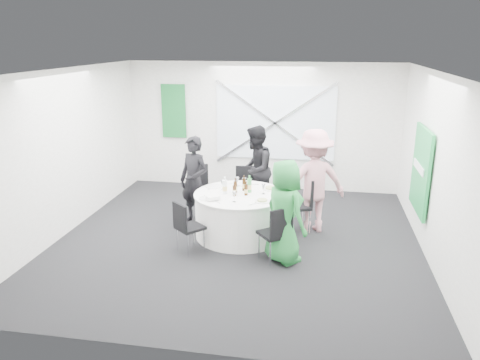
% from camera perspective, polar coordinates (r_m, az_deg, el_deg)
% --- Properties ---
extents(floor, '(6.00, 6.00, 0.00)m').
position_cam_1_polar(floor, '(7.98, -0.25, -7.30)').
color(floor, black).
rests_on(floor, ground).
extents(ceiling, '(6.00, 6.00, 0.00)m').
position_cam_1_polar(ceiling, '(7.30, -0.28, 13.20)').
color(ceiling, white).
rests_on(ceiling, wall_back).
extents(wall_back, '(6.00, 0.00, 6.00)m').
position_cam_1_polar(wall_back, '(10.42, 2.67, 6.52)').
color(wall_back, silver).
rests_on(wall_back, floor).
extents(wall_front, '(6.00, 0.00, 6.00)m').
position_cam_1_polar(wall_front, '(4.74, -6.71, -6.42)').
color(wall_front, silver).
rests_on(wall_front, floor).
extents(wall_left, '(0.00, 6.00, 6.00)m').
position_cam_1_polar(wall_left, '(8.56, -20.48, 3.18)').
color(wall_left, silver).
rests_on(wall_left, floor).
extents(wall_right, '(0.00, 6.00, 6.00)m').
position_cam_1_polar(wall_right, '(7.60, 22.60, 1.33)').
color(wall_right, silver).
rests_on(wall_right, floor).
extents(window_panel, '(2.60, 0.03, 1.60)m').
position_cam_1_polar(window_panel, '(10.33, 4.31, 6.96)').
color(window_panel, silver).
rests_on(window_panel, wall_back).
extents(window_brace_a, '(2.63, 0.05, 1.84)m').
position_cam_1_polar(window_brace_a, '(10.29, 4.29, 6.92)').
color(window_brace_a, silver).
rests_on(window_brace_a, window_panel).
extents(window_brace_b, '(2.63, 0.05, 1.84)m').
position_cam_1_polar(window_brace_b, '(10.29, 4.29, 6.92)').
color(window_brace_b, silver).
rests_on(window_brace_b, window_panel).
extents(green_banner, '(0.55, 0.04, 1.20)m').
position_cam_1_polar(green_banner, '(10.75, -8.09, 8.31)').
color(green_banner, '#136022').
rests_on(green_banner, wall_back).
extents(green_sign, '(0.05, 1.20, 1.40)m').
position_cam_1_polar(green_sign, '(8.21, 21.19, 1.11)').
color(green_sign, green).
rests_on(green_sign, wall_right).
extents(banquet_table, '(1.56, 1.56, 0.76)m').
position_cam_1_polar(banquet_table, '(8.02, 0.00, -4.24)').
color(banquet_table, white).
rests_on(banquet_table, floor).
extents(chair_back, '(0.45, 0.46, 0.92)m').
position_cam_1_polar(chair_back, '(8.99, 0.67, -0.81)').
color(chair_back, black).
rests_on(chair_back, floor).
extents(chair_back_left, '(0.64, 0.64, 1.00)m').
position_cam_1_polar(chair_back_left, '(8.76, -4.62, -0.99)').
color(chair_back_left, black).
rests_on(chair_back_left, floor).
extents(chair_back_right, '(0.57, 0.57, 0.98)m').
position_cam_1_polar(chair_back_right, '(8.19, 7.53, -2.47)').
color(chair_back_right, black).
rests_on(chair_back_right, floor).
extents(chair_front_right, '(0.57, 0.58, 0.90)m').
position_cam_1_polar(chair_front_right, '(7.03, 4.55, -6.14)').
color(chair_front_right, black).
rests_on(chair_front_right, floor).
extents(chair_front_left, '(0.54, 0.54, 0.84)m').
position_cam_1_polar(chair_front_left, '(7.39, -6.60, -5.33)').
color(chair_front_left, black).
rests_on(chair_front_left, floor).
extents(person_man_back_left, '(0.70, 0.60, 1.62)m').
position_cam_1_polar(person_man_back_left, '(8.45, -5.62, -0.11)').
color(person_man_back_left, black).
rests_on(person_man_back_left, floor).
extents(person_man_back, '(0.51, 0.86, 1.70)m').
position_cam_1_polar(person_man_back, '(9.00, 1.86, 1.28)').
color(person_man_back, black).
rests_on(person_man_back, floor).
extents(person_woman_pink, '(1.29, 0.92, 1.82)m').
position_cam_1_polar(person_woman_pink, '(8.16, 8.93, -0.15)').
color(person_woman_pink, '#CD8591').
rests_on(person_woman_pink, floor).
extents(person_woman_green, '(0.91, 0.91, 1.59)m').
position_cam_1_polar(person_woman_green, '(7.01, 5.45, -3.86)').
color(person_woman_green, '#248539').
rests_on(person_woman_green, floor).
extents(plate_back, '(0.26, 0.26, 0.01)m').
position_cam_1_polar(plate_back, '(8.37, 0.57, -0.51)').
color(plate_back, white).
rests_on(plate_back, banquet_table).
extents(plate_back_left, '(0.29, 0.29, 0.01)m').
position_cam_1_polar(plate_back_left, '(8.26, -3.26, -0.77)').
color(plate_back_left, white).
rests_on(plate_back_left, banquet_table).
extents(plate_back_right, '(0.29, 0.29, 0.04)m').
position_cam_1_polar(plate_back_right, '(8.13, 3.78, -1.02)').
color(plate_back_right, white).
rests_on(plate_back_right, banquet_table).
extents(plate_front_right, '(0.25, 0.25, 0.04)m').
position_cam_1_polar(plate_front_right, '(7.50, 2.72, -2.55)').
color(plate_front_right, white).
rests_on(plate_front_right, banquet_table).
extents(plate_front_left, '(0.25, 0.25, 0.01)m').
position_cam_1_polar(plate_front_left, '(7.66, -4.09, -2.23)').
color(plate_front_left, white).
rests_on(plate_front_left, banquet_table).
extents(napkin, '(0.24, 0.23, 0.06)m').
position_cam_1_polar(napkin, '(7.57, -3.31, -2.16)').
color(napkin, white).
rests_on(napkin, plate_front_left).
extents(beer_bottle_a, '(0.06, 0.06, 0.26)m').
position_cam_1_polar(beer_bottle_a, '(7.91, -0.57, -0.87)').
color(beer_bottle_a, '#3B1F0A').
rests_on(beer_bottle_a, banquet_table).
extents(beer_bottle_b, '(0.06, 0.06, 0.27)m').
position_cam_1_polar(beer_bottle_b, '(8.02, 0.49, -0.58)').
color(beer_bottle_b, '#3B1F0A').
rests_on(beer_bottle_b, banquet_table).
extents(beer_bottle_c, '(0.06, 0.06, 0.24)m').
position_cam_1_polar(beer_bottle_c, '(7.78, 0.74, -1.22)').
color(beer_bottle_c, '#3B1F0A').
rests_on(beer_bottle_c, banquet_table).
extents(beer_bottle_d, '(0.06, 0.06, 0.24)m').
position_cam_1_polar(beer_bottle_d, '(7.76, -0.68, -1.29)').
color(beer_bottle_d, '#3B1F0A').
rests_on(beer_bottle_d, banquet_table).
extents(green_water_bottle, '(0.08, 0.08, 0.30)m').
position_cam_1_polar(green_water_bottle, '(7.93, 1.15, -0.68)').
color(green_water_bottle, green).
rests_on(green_water_bottle, banquet_table).
extents(clear_water_bottle, '(0.08, 0.08, 0.29)m').
position_cam_1_polar(clear_water_bottle, '(7.85, -1.86, -0.88)').
color(clear_water_bottle, white).
rests_on(clear_water_bottle, banquet_table).
extents(wine_glass_a, '(0.07, 0.07, 0.17)m').
position_cam_1_polar(wine_glass_a, '(7.46, -0.71, -1.77)').
color(wine_glass_a, white).
rests_on(wine_glass_a, banquet_table).
extents(wine_glass_b, '(0.07, 0.07, 0.17)m').
position_cam_1_polar(wine_glass_b, '(7.85, 2.87, -0.83)').
color(wine_glass_b, white).
rests_on(wine_glass_b, banquet_table).
extents(wine_glass_c, '(0.07, 0.07, 0.17)m').
position_cam_1_polar(wine_glass_c, '(8.23, -0.34, 0.04)').
color(wine_glass_c, white).
rests_on(wine_glass_c, banquet_table).
extents(wine_glass_d, '(0.07, 0.07, 0.17)m').
position_cam_1_polar(wine_glass_d, '(8.07, -2.15, -0.32)').
color(wine_glass_d, white).
rests_on(wine_glass_d, banquet_table).
extents(wine_glass_e, '(0.07, 0.07, 0.17)m').
position_cam_1_polar(wine_glass_e, '(8.20, 0.52, -0.03)').
color(wine_glass_e, white).
rests_on(wine_glass_e, banquet_table).
extents(fork_a, '(0.11, 0.12, 0.01)m').
position_cam_1_polar(fork_a, '(7.76, -4.10, -2.00)').
color(fork_a, silver).
rests_on(fork_a, banquet_table).
extents(knife_a, '(0.12, 0.12, 0.01)m').
position_cam_1_polar(knife_a, '(7.47, -2.74, -2.75)').
color(knife_a, silver).
rests_on(knife_a, banquet_table).
extents(fork_b, '(0.11, 0.12, 0.01)m').
position_cam_1_polar(fork_b, '(7.38, 1.52, -2.98)').
color(fork_b, silver).
rests_on(fork_b, banquet_table).
extents(knife_b, '(0.11, 0.12, 0.01)m').
position_cam_1_polar(knife_b, '(7.59, 3.57, -2.43)').
color(knife_b, silver).
rests_on(knife_b, banquet_table).
extents(fork_c, '(0.15, 0.02, 0.01)m').
position_cam_1_polar(fork_c, '(8.38, 1.83, -0.54)').
color(fork_c, silver).
rests_on(fork_c, banquet_table).
extents(knife_c, '(0.15, 0.03, 0.01)m').
position_cam_1_polar(knife_c, '(8.42, -0.84, -0.43)').
color(knife_c, silver).
rests_on(knife_c, banquet_table).
extents(fork_d, '(0.08, 0.14, 0.01)m').
position_cam_1_polar(fork_d, '(8.33, -2.43, -0.65)').
color(fork_d, silver).
rests_on(fork_d, banquet_table).
extents(knife_d, '(0.09, 0.14, 0.01)m').
position_cam_1_polar(knife_d, '(8.13, -3.70, -1.12)').
color(knife_d, silver).
rests_on(knife_d, banquet_table).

